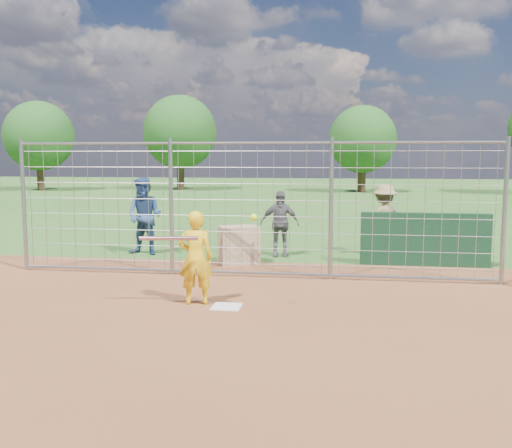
% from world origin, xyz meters
% --- Properties ---
extents(ground, '(100.00, 100.00, 0.00)m').
position_xyz_m(ground, '(0.00, 0.00, 0.00)').
color(ground, '#2D591E').
rests_on(ground, ground).
extents(infield_dirt, '(18.00, 18.00, 0.00)m').
position_xyz_m(infield_dirt, '(0.00, -3.00, 0.01)').
color(infield_dirt, brown).
rests_on(infield_dirt, ground).
extents(home_plate, '(0.43, 0.43, 0.02)m').
position_xyz_m(home_plate, '(0.00, -0.20, 0.01)').
color(home_plate, silver).
rests_on(home_plate, ground).
extents(dugout_wall, '(2.60, 0.20, 1.10)m').
position_xyz_m(dugout_wall, '(3.40, 3.60, 0.55)').
color(dugout_wall, '#11381E').
rests_on(dugout_wall, ground).
extents(batter, '(0.59, 0.45, 1.44)m').
position_xyz_m(batter, '(-0.50, -0.08, 0.72)').
color(batter, yellow).
rests_on(batter, ground).
extents(bystander_a, '(0.97, 0.82, 1.78)m').
position_xyz_m(bystander_a, '(-2.77, 4.09, 0.89)').
color(bystander_a, navy).
rests_on(bystander_a, ground).
extents(bystander_b, '(0.91, 0.46, 1.49)m').
position_xyz_m(bystander_b, '(0.32, 4.31, 0.75)').
color(bystander_b, '#535257').
rests_on(bystander_b, ground).
extents(bystander_c, '(1.21, 0.99, 1.63)m').
position_xyz_m(bystander_c, '(2.66, 4.77, 0.82)').
color(bystander_c, olive).
rests_on(bystander_c, ground).
extents(equipment_bin, '(0.96, 0.83, 0.80)m').
position_xyz_m(equipment_bin, '(-0.43, 3.26, 0.40)').
color(equipment_bin, tan).
rests_on(equipment_bin, ground).
extents(equipment_in_play, '(1.74, 0.18, 0.42)m').
position_xyz_m(equipment_in_play, '(-0.50, -0.42, 1.14)').
color(equipment_in_play, silver).
rests_on(equipment_in_play, ground).
extents(backstop_fence, '(9.08, 0.08, 2.60)m').
position_xyz_m(backstop_fence, '(0.00, 2.00, 1.26)').
color(backstop_fence, gray).
rests_on(backstop_fence, ground).
extents(tree_line, '(44.66, 6.72, 6.48)m').
position_xyz_m(tree_line, '(3.13, 28.13, 3.71)').
color(tree_line, '#3F2B19').
rests_on(tree_line, ground).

